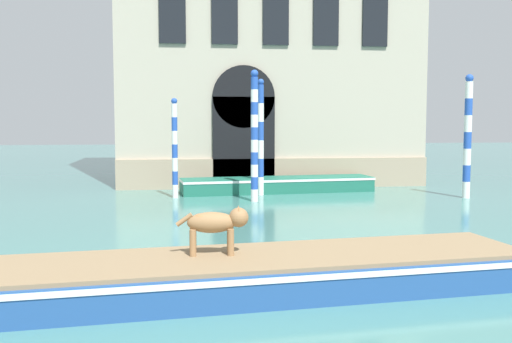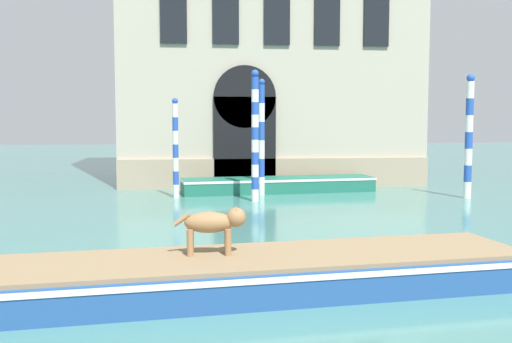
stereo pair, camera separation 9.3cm
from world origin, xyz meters
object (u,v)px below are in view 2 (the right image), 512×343
(dog_on_deck, at_px, (214,223))
(boat_moored_near_palazzo, at_px, (278,184))
(mooring_pole_1, at_px, (469,136))
(mooring_pole_3, at_px, (176,148))
(boat_foreground, at_px, (239,273))
(mooring_pole_2, at_px, (262,137))
(mooring_pole_0, at_px, (255,136))

(dog_on_deck, xyz_separation_m, boat_moored_near_palazzo, (2.80, 11.76, -0.74))
(mooring_pole_1, relative_size, mooring_pole_3, 1.23)
(boat_foreground, height_order, mooring_pole_2, mooring_pole_2)
(boat_foreground, relative_size, mooring_pole_0, 2.26)
(boat_moored_near_palazzo, distance_m, mooring_pole_3, 3.95)
(boat_foreground, relative_size, boat_moored_near_palazzo, 1.33)
(mooring_pole_1, bearing_deg, boat_foreground, -130.59)
(mooring_pole_2, bearing_deg, mooring_pole_0, -104.70)
(mooring_pole_0, height_order, mooring_pole_2, mooring_pole_0)
(boat_foreground, relative_size, mooring_pole_1, 2.30)
(mooring_pole_3, bearing_deg, dog_on_deck, -86.03)
(boat_moored_near_palazzo, xyz_separation_m, mooring_pole_2, (-0.69, -0.76, 1.68))
(boat_foreground, height_order, mooring_pole_1, mooring_pole_1)
(dog_on_deck, bearing_deg, mooring_pole_2, 81.47)
(boat_foreground, distance_m, mooring_pole_0, 9.91)
(boat_foreground, xyz_separation_m, mooring_pole_0, (1.35, 9.66, 1.76))
(boat_foreground, bearing_deg, mooring_pole_3, 89.44)
(mooring_pole_0, bearing_deg, mooring_pole_2, 75.30)
(mooring_pole_3, bearing_deg, mooring_pole_2, 7.58)
(mooring_pole_0, height_order, mooring_pole_3, mooring_pole_0)
(mooring_pole_2, height_order, mooring_pole_3, mooring_pole_2)
(boat_moored_near_palazzo, height_order, mooring_pole_0, mooring_pole_0)
(dog_on_deck, height_order, mooring_pole_3, mooring_pole_3)
(mooring_pole_0, height_order, mooring_pole_1, mooring_pole_0)
(boat_moored_near_palazzo, height_order, mooring_pole_1, mooring_pole_1)
(boat_foreground, distance_m, boat_moored_near_palazzo, 12.18)
(mooring_pole_2, bearing_deg, boat_foreground, -98.91)
(boat_foreground, distance_m, mooring_pole_1, 12.79)
(boat_moored_near_palazzo, bearing_deg, mooring_pole_1, -27.79)
(boat_foreground, relative_size, mooring_pole_2, 2.36)
(mooring_pole_0, bearing_deg, boat_moored_near_palazzo, 64.42)
(dog_on_deck, height_order, boat_moored_near_palazzo, dog_on_deck)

